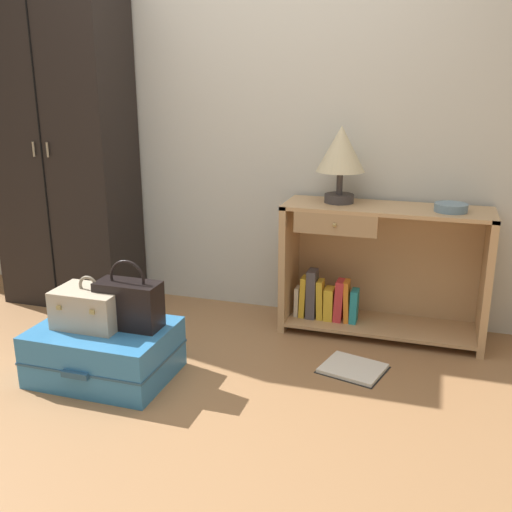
# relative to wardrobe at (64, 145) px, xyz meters

# --- Properties ---
(ground_plane) EXTENTS (9.00, 9.00, 0.00)m
(ground_plane) POSITION_rel_wardrobe_xyz_m (1.27, -1.20, -1.05)
(ground_plane) COLOR #9E7047
(back_wall) EXTENTS (6.40, 0.10, 2.60)m
(back_wall) POSITION_rel_wardrobe_xyz_m (1.27, 0.30, 0.25)
(back_wall) COLOR beige
(back_wall) RESTS_ON ground_plane
(wardrobe) EXTENTS (0.85, 0.47, 2.10)m
(wardrobe) POSITION_rel_wardrobe_xyz_m (0.00, 0.00, 0.00)
(wardrobe) COLOR black
(wardrobe) RESTS_ON ground_plane
(bookshelf) EXTENTS (1.17, 0.39, 0.78)m
(bookshelf) POSITION_rel_wardrobe_xyz_m (2.03, 0.05, -0.67)
(bookshelf) COLOR tan
(bookshelf) RESTS_ON ground_plane
(table_lamp) EXTENTS (0.28, 0.28, 0.44)m
(table_lamp) POSITION_rel_wardrobe_xyz_m (1.79, 0.06, 0.01)
(table_lamp) COLOR #3D3838
(table_lamp) RESTS_ON bookshelf
(bowl) EXTENTS (0.18, 0.18, 0.04)m
(bowl) POSITION_rel_wardrobe_xyz_m (2.42, 0.01, -0.25)
(bowl) COLOR slate
(bowl) RESTS_ON bookshelf
(suitcase_large) EXTENTS (0.69, 0.53, 0.27)m
(suitcase_large) POSITION_rel_wardrobe_xyz_m (0.79, -0.93, -0.92)
(suitcase_large) COLOR teal
(suitcase_large) RESTS_ON ground_plane
(train_case) EXTENTS (0.34, 0.24, 0.26)m
(train_case) POSITION_rel_wardrobe_xyz_m (0.73, -0.93, -0.68)
(train_case) COLOR #B7A88E
(train_case) RESTS_ON suitcase_large
(handbag) EXTENTS (0.32, 0.15, 0.35)m
(handbag) POSITION_rel_wardrobe_xyz_m (0.92, -0.88, -0.66)
(handbag) COLOR black
(handbag) RESTS_ON suitcase_large
(bottle) EXTENTS (0.08, 0.08, 0.17)m
(bottle) POSITION_rel_wardrobe_xyz_m (0.35, -0.91, -0.97)
(bottle) COLOR white
(bottle) RESTS_ON ground_plane
(open_book_on_floor) EXTENTS (0.38, 0.35, 0.02)m
(open_book_on_floor) POSITION_rel_wardrobe_xyz_m (2.00, -0.49, -1.04)
(open_book_on_floor) COLOR white
(open_book_on_floor) RESTS_ON ground_plane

